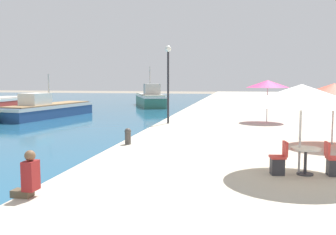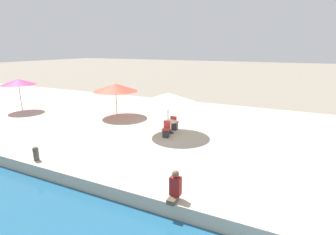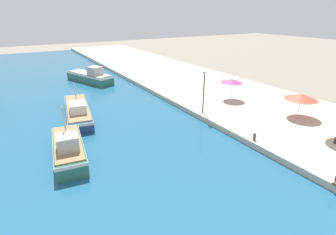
% 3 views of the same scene
% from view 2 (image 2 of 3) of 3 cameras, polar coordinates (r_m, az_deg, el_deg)
% --- Properties ---
extents(cafe_umbrella_pink, '(3.30, 3.30, 2.46)m').
position_cam_2_polar(cafe_umbrella_pink, '(15.02, 0.00, 4.30)').
color(cafe_umbrella_pink, '#B7B7B7').
rests_on(cafe_umbrella_pink, quay_promenade).
extents(cafe_umbrella_white, '(3.22, 3.22, 2.44)m').
position_cam_2_polar(cafe_umbrella_white, '(19.47, -11.35, 6.46)').
color(cafe_umbrella_white, '#B7B7B7').
rests_on(cafe_umbrella_white, quay_promenade).
extents(cafe_umbrella_striped, '(2.59, 2.59, 2.56)m').
position_cam_2_polar(cafe_umbrella_striped, '(23.85, -29.83, 6.74)').
color(cafe_umbrella_striped, '#B7B7B7').
rests_on(cafe_umbrella_striped, quay_promenade).
extents(cafe_table, '(0.80, 0.80, 0.74)m').
position_cam_2_polar(cafe_table, '(15.52, 0.43, -1.56)').
color(cafe_table, '#333338').
rests_on(cafe_table, quay_promenade).
extents(cafe_chair_left, '(0.48, 0.46, 0.91)m').
position_cam_2_polar(cafe_chair_left, '(14.93, -0.40, -3.08)').
color(cafe_chair_left, '#2D2D33').
rests_on(cafe_chair_left, quay_promenade).
extents(cafe_chair_right, '(0.45, 0.42, 0.91)m').
position_cam_2_polar(cafe_chair_right, '(16.22, 1.41, -1.59)').
color(cafe_chair_right, '#2D2D33').
rests_on(cafe_chair_right, quay_promenade).
extents(person_at_quay, '(0.57, 0.36, 1.05)m').
position_cam_2_polar(person_at_quay, '(9.03, 1.52, -14.91)').
color(person_at_quay, brown).
rests_on(person_at_quay, quay_promenade).
extents(mooring_bollard, '(0.26, 0.26, 0.65)m').
position_cam_2_polar(mooring_bollard, '(13.35, -26.82, -6.92)').
color(mooring_bollard, '#4C4742').
rests_on(mooring_bollard, quay_promenade).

